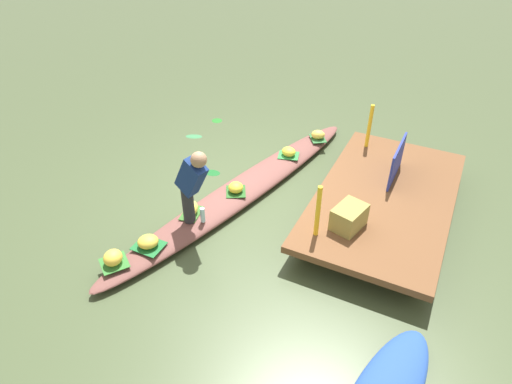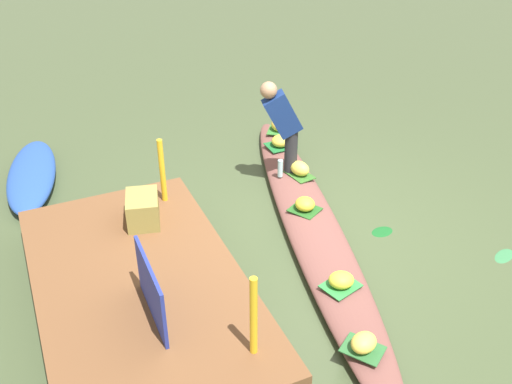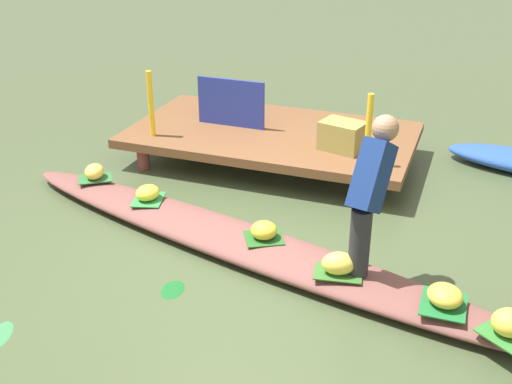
{
  "view_description": "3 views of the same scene",
  "coord_description": "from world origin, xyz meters",
  "px_view_note": "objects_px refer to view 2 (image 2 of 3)",
  "views": [
    {
      "loc": [
        4.9,
        2.65,
        4.18
      ],
      "look_at": [
        0.27,
        0.38,
        0.37
      ],
      "focal_mm": 31.85,
      "sensor_mm": 36.0,
      "label": 1
    },
    {
      "loc": [
        -4.57,
        2.72,
        3.79
      ],
      "look_at": [
        0.37,
        0.51,
        0.44
      ],
      "focal_mm": 40.67,
      "sensor_mm": 36.0,
      "label": 2
    },
    {
      "loc": [
        1.72,
        -4.38,
        2.86
      ],
      "look_at": [
        -0.06,
        0.44,
        0.38
      ],
      "focal_mm": 44.2,
      "sensor_mm": 36.0,
      "label": 3
    }
  ],
  "objects_px": {
    "water_bottle": "(280,168)",
    "vendor_boat": "(311,225)",
    "produce_crate": "(143,209)",
    "banana_bunch_0": "(364,343)",
    "banana_bunch_5": "(281,141)",
    "banana_bunch_1": "(341,280)",
    "banana_bunch_4": "(305,204)",
    "banana_bunch_2": "(279,125)",
    "market_banner": "(151,290)",
    "vendor_person": "(283,122)",
    "banana_bunch_3": "(300,168)",
    "moored_boat": "(32,175)"
  },
  "relations": [
    {
      "from": "water_bottle",
      "to": "vendor_boat",
      "type": "bearing_deg",
      "value": 174.87
    },
    {
      "from": "vendor_boat",
      "to": "produce_crate",
      "type": "height_order",
      "value": "produce_crate"
    },
    {
      "from": "banana_bunch_0",
      "to": "banana_bunch_5",
      "type": "xyz_separation_m",
      "value": [
        3.55,
        -1.0,
        -0.0
      ]
    },
    {
      "from": "banana_bunch_1",
      "to": "banana_bunch_4",
      "type": "xyz_separation_m",
      "value": [
        1.28,
        -0.31,
        0.0
      ]
    },
    {
      "from": "banana_bunch_4",
      "to": "produce_crate",
      "type": "bearing_deg",
      "value": 82.05
    },
    {
      "from": "banana_bunch_1",
      "to": "produce_crate",
      "type": "height_order",
      "value": "produce_crate"
    },
    {
      "from": "banana_bunch_1",
      "to": "banana_bunch_2",
      "type": "height_order",
      "value": "banana_bunch_2"
    },
    {
      "from": "banana_bunch_1",
      "to": "banana_bunch_5",
      "type": "height_order",
      "value": "banana_bunch_5"
    },
    {
      "from": "vendor_boat",
      "to": "market_banner",
      "type": "height_order",
      "value": "market_banner"
    },
    {
      "from": "banana_bunch_2",
      "to": "vendor_person",
      "type": "relative_size",
      "value": 0.21
    },
    {
      "from": "banana_bunch_2",
      "to": "banana_bunch_4",
      "type": "xyz_separation_m",
      "value": [
        -1.95,
        0.64,
        -0.02
      ]
    },
    {
      "from": "vendor_person",
      "to": "water_bottle",
      "type": "distance_m",
      "value": 0.58
    },
    {
      "from": "banana_bunch_3",
      "to": "market_banner",
      "type": "relative_size",
      "value": 0.32
    },
    {
      "from": "water_bottle",
      "to": "banana_bunch_2",
      "type": "bearing_deg",
      "value": -25.69
    },
    {
      "from": "market_banner",
      "to": "banana_bunch_3",
      "type": "bearing_deg",
      "value": -51.24
    },
    {
      "from": "produce_crate",
      "to": "banana_bunch_1",
      "type": "bearing_deg",
      "value": -136.39
    },
    {
      "from": "banana_bunch_2",
      "to": "produce_crate",
      "type": "bearing_deg",
      "value": 125.43
    },
    {
      "from": "banana_bunch_3",
      "to": "banana_bunch_5",
      "type": "height_order",
      "value": "banana_bunch_3"
    },
    {
      "from": "banana_bunch_1",
      "to": "market_banner",
      "type": "xyz_separation_m",
      "value": [
        0.15,
        1.74,
        0.38
      ]
    },
    {
      "from": "banana_bunch_0",
      "to": "banana_bunch_4",
      "type": "bearing_deg",
      "value": -15.17
    },
    {
      "from": "banana_bunch_3",
      "to": "water_bottle",
      "type": "height_order",
      "value": "water_bottle"
    },
    {
      "from": "banana_bunch_0",
      "to": "market_banner",
      "type": "bearing_deg",
      "value": 59.06
    },
    {
      "from": "moored_boat",
      "to": "water_bottle",
      "type": "xyz_separation_m",
      "value": [
        -1.42,
        -2.8,
        0.18
      ]
    },
    {
      "from": "vendor_boat",
      "to": "moored_boat",
      "type": "distance_m",
      "value": 3.62
    },
    {
      "from": "banana_bunch_1",
      "to": "banana_bunch_3",
      "type": "relative_size",
      "value": 0.91
    },
    {
      "from": "vendor_boat",
      "to": "banana_bunch_4",
      "type": "bearing_deg",
      "value": 12.18
    },
    {
      "from": "banana_bunch_3",
      "to": "banana_bunch_5",
      "type": "distance_m",
      "value": 0.81
    },
    {
      "from": "vendor_boat",
      "to": "banana_bunch_3",
      "type": "bearing_deg",
      "value": -5.54
    },
    {
      "from": "banana_bunch_5",
      "to": "market_banner",
      "type": "distance_m",
      "value": 3.66
    },
    {
      "from": "banana_bunch_2",
      "to": "moored_boat",
      "type": "bearing_deg",
      "value": 85.52
    },
    {
      "from": "banana_bunch_4",
      "to": "market_banner",
      "type": "height_order",
      "value": "market_banner"
    },
    {
      "from": "banana_bunch_4",
      "to": "banana_bunch_1",
      "type": "bearing_deg",
      "value": 166.5
    },
    {
      "from": "banana_bunch_4",
      "to": "banana_bunch_0",
      "type": "bearing_deg",
      "value": 164.83
    },
    {
      "from": "banana_bunch_0",
      "to": "vendor_boat",
      "type": "bearing_deg",
      "value": -16.33
    },
    {
      "from": "banana_bunch_3",
      "to": "banana_bunch_4",
      "type": "xyz_separation_m",
      "value": [
        -0.72,
        0.31,
        -0.01
      ]
    },
    {
      "from": "banana_bunch_1",
      "to": "banana_bunch_4",
      "type": "bearing_deg",
      "value": -13.5
    },
    {
      "from": "banana_bunch_0",
      "to": "banana_bunch_1",
      "type": "xyz_separation_m",
      "value": [
        0.75,
        -0.24,
        -0.0
      ]
    },
    {
      "from": "banana_bunch_2",
      "to": "banana_bunch_3",
      "type": "bearing_deg",
      "value": 165.23
    },
    {
      "from": "banana_bunch_0",
      "to": "market_banner",
      "type": "xyz_separation_m",
      "value": [
        0.9,
        1.49,
        0.38
      ]
    },
    {
      "from": "banana_bunch_1",
      "to": "banana_bunch_4",
      "type": "relative_size",
      "value": 1.07
    },
    {
      "from": "moored_boat",
      "to": "market_banner",
      "type": "distance_m",
      "value": 3.46
    },
    {
      "from": "banana_bunch_0",
      "to": "banana_bunch_2",
      "type": "height_order",
      "value": "banana_bunch_2"
    },
    {
      "from": "banana_bunch_1",
      "to": "moored_boat",
      "type": "bearing_deg",
      "value": 34.64
    },
    {
      "from": "banana_bunch_4",
      "to": "vendor_boat",
      "type": "bearing_deg",
      "value": 178.02
    },
    {
      "from": "water_bottle",
      "to": "market_banner",
      "type": "height_order",
      "value": "market_banner"
    },
    {
      "from": "banana_bunch_4",
      "to": "moored_boat",
      "type": "bearing_deg",
      "value": 50.86
    },
    {
      "from": "moored_boat",
      "to": "banana_bunch_4",
      "type": "xyz_separation_m",
      "value": [
        -2.22,
        -2.72,
        0.15
      ]
    },
    {
      "from": "banana_bunch_3",
      "to": "banana_bunch_4",
      "type": "distance_m",
      "value": 0.79
    },
    {
      "from": "banana_bunch_3",
      "to": "vendor_person",
      "type": "height_order",
      "value": "vendor_person"
    },
    {
      "from": "banana_bunch_0",
      "to": "produce_crate",
      "type": "bearing_deg",
      "value": 28.02
    }
  ]
}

